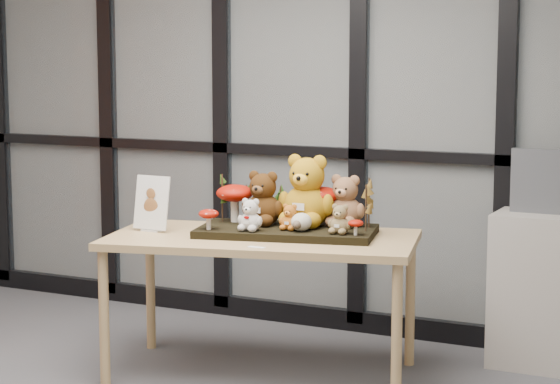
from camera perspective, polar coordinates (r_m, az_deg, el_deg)
The scene contains 23 objects.
glass_partition at distance 6.01m, azimuth 0.46°, elevation 5.84°, with size 4.90×0.06×2.78m.
display_table at distance 5.07m, azimuth -1.02°, elevation -3.23°, with size 1.66×1.10×0.72m.
diorama_tray at distance 5.08m, azimuth 0.38°, elevation -2.22°, with size 0.88×0.44×0.04m, color black.
bear_pooh_yellow at distance 5.12m, azimuth 1.54°, elevation 0.31°, with size 0.30×0.27×0.40m, color #BC8514, non-canonical shape.
bear_brown_medium at distance 5.16m, azimuth -0.95°, elevation -0.17°, with size 0.23×0.21×0.30m, color #3F230B, non-canonical shape.
bear_tan_back at distance 5.12m, azimuth 3.70°, elevation -0.33°, with size 0.22×0.20×0.29m, color #92623F, non-canonical shape.
bear_small_yellow at distance 5.00m, azimuth 0.56°, elevation -1.34°, with size 0.11×0.10×0.14m, color #BD631A, non-canonical shape.
bear_white_bow at distance 4.98m, azimuth -1.66°, elevation -1.18°, with size 0.14×0.12×0.18m, color silver, non-canonical shape.
bear_beige_small at distance 4.90m, azimuth 3.41°, elevation -1.43°, with size 0.12×0.11×0.16m, color olive, non-canonical shape.
plush_cream_hedgehog at distance 4.96m, azimuth 1.21°, elevation -1.65°, with size 0.08×0.07×0.10m, color beige, non-canonical shape.
mushroom_back_left at distance 5.24m, azimuth -2.55°, elevation -0.53°, with size 0.19×0.19×0.21m, color #940F04, non-canonical shape.
mushroom_back_right at distance 5.15m, azimuth 2.32°, elevation -0.66°, with size 0.19×0.19×0.22m, color #940F04, non-canonical shape.
mushroom_front_left at distance 5.02m, azimuth -4.03°, elevation -1.49°, with size 0.10×0.10×0.11m, color #940F04, non-canonical shape.
mushroom_front_right at distance 4.87m, azimuth 4.28°, elevation -1.96°, with size 0.08×0.08×0.08m, color #940F04, non-canonical shape.
sprig_green_far_left at distance 5.26m, azimuth -3.27°, elevation -0.32°, with size 0.05×0.05×0.25m, color #183C0D, non-canonical shape.
sprig_green_mid_left at distance 5.28m, azimuth -1.88°, elevation -0.60°, with size 0.05×0.05×0.19m, color #183C0D, non-canonical shape.
sprig_dry_far_right at distance 5.09m, azimuth 5.03°, elevation -0.60°, with size 0.05×0.05×0.25m, color brown, non-canonical shape.
sprig_dry_mid_right at distance 4.98m, azimuth 4.86°, elevation -0.90°, with size 0.05×0.05×0.23m, color brown, non-canonical shape.
sprig_green_centre at distance 5.25m, azimuth 0.03°, elevation -0.66°, with size 0.05×0.05×0.19m, color #183C0D, non-canonical shape.
sign_holder at distance 5.22m, azimuth -7.24°, elevation -0.77°, with size 0.20×0.06×0.28m.
label_card at distance 4.75m, azimuth -1.33°, elevation -3.13°, with size 0.09×0.03×0.00m, color white.
cabinet at distance 5.43m, azimuth 15.08°, elevation -5.44°, with size 0.60×0.35×0.80m, color #9C948B.
monitor at distance 5.35m, azimuth 15.33°, elevation 0.54°, with size 0.47×0.05×0.33m.
Camera 1 is at (2.61, -2.94, 1.61)m, focal length 65.00 mm.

